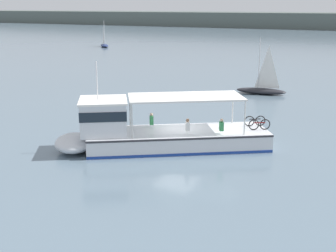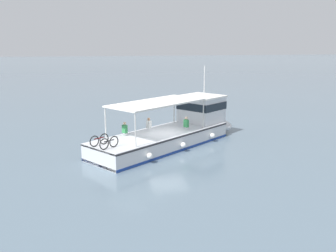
{
  "view_description": "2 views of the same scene",
  "coord_description": "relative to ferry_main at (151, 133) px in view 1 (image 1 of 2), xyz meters",
  "views": [
    {
      "loc": [
        12.02,
        -23.96,
        8.39
      ],
      "look_at": [
        -0.18,
        -0.82,
        1.4
      ],
      "focal_mm": 48.42,
      "sensor_mm": 36.0,
      "label": 1
    },
    {
      "loc": [
        5.35,
        22.39,
        6.87
      ],
      "look_at": [
        -0.18,
        -0.82,
        1.4
      ],
      "focal_mm": 38.12,
      "sensor_mm": 36.0,
      "label": 2
    }
  ],
  "objects": [
    {
      "name": "sailboat_far_right",
      "position": [
        0.82,
        20.19,
        -0.47
      ],
      "size": [
        4.94,
        1.99,
        5.4
      ],
      "color": "#232328",
      "rests_on": "ground"
    },
    {
      "name": "sailboat_outer_anchorage",
      "position": [
        -43.17,
        55.66,
        -0.47
      ],
      "size": [
        4.36,
        4.41,
        5.4
      ],
      "color": "navy",
      "rests_on": "ground"
    },
    {
      "name": "ferry_main",
      "position": [
        0.0,
        0.0,
        0.0
      ],
      "size": [
        12.21,
        9.78,
        5.32
      ],
      "color": "silver",
      "rests_on": "ground"
    },
    {
      "name": "ground_plane",
      "position": [
        1.01,
        1.4,
        -1.02
      ],
      "size": [
        400.0,
        400.0,
        0.0
      ],
      "primitive_type": "plane",
      "color": "slate"
    }
  ]
}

